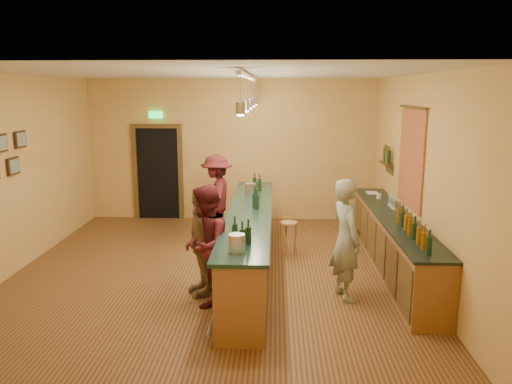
{
  "coord_description": "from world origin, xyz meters",
  "views": [
    {
      "loc": [
        1.01,
        -7.79,
        2.96
      ],
      "look_at": [
        0.69,
        0.2,
        1.31
      ],
      "focal_mm": 35.0,
      "sensor_mm": 36.0,
      "label": 1
    }
  ],
  "objects_px": {
    "bar_stool": "(289,230)",
    "customer_b": "(201,242)",
    "customer_a": "(206,245)",
    "tasting_bar": "(250,237)",
    "customer_c": "(217,196)",
    "bartender": "(346,239)",
    "back_counter": "(394,242)"
  },
  "relations": [
    {
      "from": "bar_stool",
      "to": "customer_b",
      "type": "bearing_deg",
      "value": -127.17
    },
    {
      "from": "customer_a",
      "to": "customer_b",
      "type": "bearing_deg",
      "value": -158.0
    },
    {
      "from": "tasting_bar",
      "to": "customer_c",
      "type": "distance_m",
      "value": 2.16
    },
    {
      "from": "customer_b",
      "to": "bar_stool",
      "type": "xyz_separation_m",
      "value": [
        1.32,
        1.74,
        -0.31
      ]
    },
    {
      "from": "bartender",
      "to": "customer_a",
      "type": "distance_m",
      "value": 1.99
    },
    {
      "from": "bartender",
      "to": "customer_c",
      "type": "xyz_separation_m",
      "value": [
        -2.19,
        2.96,
        -0.03
      ]
    },
    {
      "from": "customer_b",
      "to": "back_counter",
      "type": "bearing_deg",
      "value": 86.33
    },
    {
      "from": "customer_a",
      "to": "customer_b",
      "type": "relative_size",
      "value": 1.07
    },
    {
      "from": "tasting_bar",
      "to": "bar_stool",
      "type": "xyz_separation_m",
      "value": [
        0.66,
        0.85,
        -0.12
      ]
    },
    {
      "from": "back_counter",
      "to": "tasting_bar",
      "type": "relative_size",
      "value": 0.89
    },
    {
      "from": "customer_b",
      "to": "customer_a",
      "type": "bearing_deg",
      "value": -4.87
    },
    {
      "from": "back_counter",
      "to": "bartender",
      "type": "xyz_separation_m",
      "value": [
        -0.95,
        -1.14,
        0.39
      ]
    },
    {
      "from": "back_counter",
      "to": "bar_stool",
      "type": "relative_size",
      "value": 7.19
    },
    {
      "from": "customer_b",
      "to": "bar_stool",
      "type": "height_order",
      "value": "customer_b"
    },
    {
      "from": "customer_c",
      "to": "customer_b",
      "type": "bearing_deg",
      "value": 3.07
    },
    {
      "from": "tasting_bar",
      "to": "customer_c",
      "type": "relative_size",
      "value": 3.01
    },
    {
      "from": "back_counter",
      "to": "bar_stool",
      "type": "bearing_deg",
      "value": 158.54
    },
    {
      "from": "back_counter",
      "to": "customer_c",
      "type": "relative_size",
      "value": 2.68
    },
    {
      "from": "customer_c",
      "to": "bartender",
      "type": "bearing_deg",
      "value": 37.31
    },
    {
      "from": "customer_a",
      "to": "customer_c",
      "type": "relative_size",
      "value": 1.0
    },
    {
      "from": "tasting_bar",
      "to": "bartender",
      "type": "distance_m",
      "value": 1.74
    },
    {
      "from": "customer_b",
      "to": "customer_c",
      "type": "height_order",
      "value": "customer_c"
    },
    {
      "from": "customer_c",
      "to": "bar_stool",
      "type": "height_order",
      "value": "customer_c"
    },
    {
      "from": "customer_b",
      "to": "customer_c",
      "type": "distance_m",
      "value": 2.89
    },
    {
      "from": "customer_a",
      "to": "customer_c",
      "type": "height_order",
      "value": "same"
    },
    {
      "from": "back_counter",
      "to": "customer_a",
      "type": "relative_size",
      "value": 2.68
    },
    {
      "from": "tasting_bar",
      "to": "bar_stool",
      "type": "bearing_deg",
      "value": 52.26
    },
    {
      "from": "tasting_bar",
      "to": "customer_a",
      "type": "height_order",
      "value": "customer_a"
    },
    {
      "from": "customer_a",
      "to": "customer_b",
      "type": "distance_m",
      "value": 0.35
    },
    {
      "from": "customer_a",
      "to": "bar_stool",
      "type": "distance_m",
      "value": 2.42
    },
    {
      "from": "bartender",
      "to": "customer_a",
      "type": "height_order",
      "value": "bartender"
    },
    {
      "from": "customer_c",
      "to": "bar_stool",
      "type": "distance_m",
      "value": 1.87
    }
  ]
}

